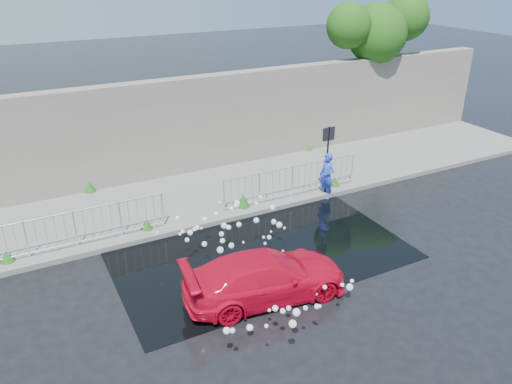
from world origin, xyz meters
The scene contains 13 objects.
ground centered at (0.00, 0.00, 0.00)m, with size 90.00×90.00×0.00m, color black.
pavement centered at (0.00, 5.00, 0.07)m, with size 30.00×4.00×0.15m, color slate.
curb centered at (0.00, 3.00, 0.08)m, with size 30.00×0.25×0.16m, color slate.
retaining_wall centered at (0.00, 7.20, 1.90)m, with size 30.00×0.60×3.50m, color slate.
puddle centered at (0.50, 1.00, 0.01)m, with size 8.00×5.00×0.01m, color black.
sign_post centered at (4.20, 3.10, 1.72)m, with size 0.45×0.06×2.50m.
tree centered at (9.59, 7.42, 4.79)m, with size 4.94×2.53×6.21m.
railing_left centered at (-4.00, 3.35, 0.74)m, with size 5.05×0.05×1.10m.
railing_right centered at (3.00, 3.35, 0.74)m, with size 5.05×0.05×1.10m.
weeds centered at (-0.19, 4.41, 0.33)m, with size 12.17×3.93×0.44m.
water_spray centered at (-0.25, 0.25, 0.76)m, with size 3.59×5.36×0.93m.
red_car centered at (-0.34, -0.94, 0.58)m, with size 1.61×3.97×1.15m, color red.
person centered at (4.16, 3.00, 0.80)m, with size 0.58×0.38×1.60m, color blue.
Camera 1 is at (-5.13, -9.64, 7.45)m, focal length 35.00 mm.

